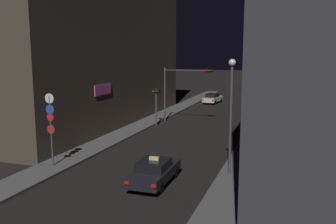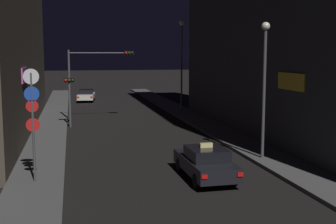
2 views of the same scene
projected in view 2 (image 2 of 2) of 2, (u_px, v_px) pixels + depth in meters
The scene contains 9 objects.
sidewalk_left at pixel (53, 121), 36.03m from camera, with size 2.35×61.95×0.18m, color #4C4C4C.
sidewalk_right at pixel (191, 117), 38.51m from camera, with size 2.35×61.95×0.18m, color #4C4C4C.
taxi at pixel (206, 162), 19.52m from camera, with size 1.87×4.48×1.62m.
far_car at pixel (86, 95), 51.92m from camera, with size 2.28×4.62×1.42m.
traffic_light_overhead at pixel (94, 70), 35.94m from camera, with size 5.33×0.42×5.86m.
traffic_light_left_kerb at pixel (69, 91), 33.13m from camera, with size 0.80×0.42×3.82m.
sign_pole_left at pixel (33, 114), 18.15m from camera, with size 0.64×0.10×4.73m.
street_lamp_near_block at pixel (264, 73), 22.31m from camera, with size 0.43×0.43×6.91m.
street_lamp_far_block at pixel (182, 51), 40.79m from camera, with size 0.51×0.51×8.44m.
Camera 2 is at (-4.24, -7.85, 5.46)m, focal length 47.23 mm.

